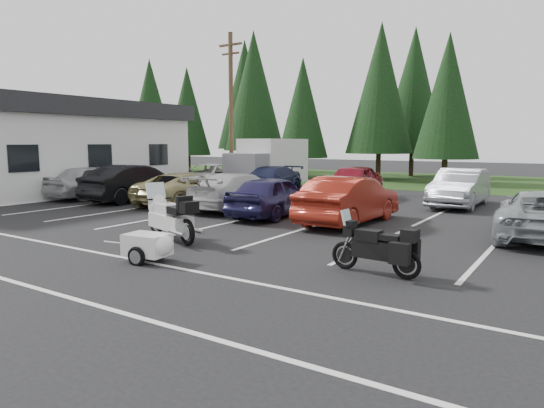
% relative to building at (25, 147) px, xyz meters
% --- Properties ---
extents(ground, '(120.00, 120.00, 0.00)m').
position_rel_building_xyz_m(ground, '(18.00, -4.00, -2.45)').
color(ground, black).
rests_on(ground, ground).
extents(grass_strip, '(80.00, 16.00, 0.01)m').
position_rel_building_xyz_m(grass_strip, '(18.00, 20.00, -2.45)').
color(grass_strip, '#1B3210').
rests_on(grass_strip, ground).
extents(building, '(10.60, 15.60, 4.90)m').
position_rel_building_xyz_m(building, '(0.00, 0.00, 0.00)').
color(building, silver).
rests_on(building, ground).
extents(utility_pole, '(1.60, 0.26, 9.00)m').
position_rel_building_xyz_m(utility_pole, '(8.00, 8.00, 2.25)').
color(utility_pole, '#473321').
rests_on(utility_pole, ground).
extents(box_truck, '(2.40, 5.60, 2.90)m').
position_rel_building_xyz_m(box_truck, '(10.00, 8.50, -1.00)').
color(box_truck, silver).
rests_on(box_truck, ground).
extents(stall_markings, '(32.00, 16.00, 0.01)m').
position_rel_building_xyz_m(stall_markings, '(18.00, -2.00, -2.45)').
color(stall_markings, silver).
rests_on(stall_markings, ground).
extents(conifer_0, '(4.58, 4.58, 10.66)m').
position_rel_building_xyz_m(conifer_0, '(-10.00, 18.50, 3.78)').
color(conifer_0, '#332316').
rests_on(conifer_0, ground).
extents(conifer_1, '(3.96, 3.96, 9.22)m').
position_rel_building_xyz_m(conifer_1, '(-4.00, 17.20, 2.94)').
color(conifer_1, '#332316').
rests_on(conifer_1, ground).
extents(conifer_2, '(5.10, 5.10, 11.89)m').
position_rel_building_xyz_m(conifer_2, '(2.00, 18.80, 4.50)').
color(conifer_2, '#332316').
rests_on(conifer_2, ground).
extents(conifer_3, '(3.87, 3.87, 9.02)m').
position_rel_building_xyz_m(conifer_3, '(7.50, 17.40, 2.82)').
color(conifer_3, '#332316').
rests_on(conifer_3, ground).
extents(conifer_4, '(4.80, 4.80, 11.17)m').
position_rel_building_xyz_m(conifer_4, '(13.00, 18.90, 4.08)').
color(conifer_4, '#332316').
rests_on(conifer_4, ground).
extents(conifer_5, '(4.14, 4.14, 9.63)m').
position_rel_building_xyz_m(conifer_5, '(18.00, 17.60, 3.18)').
color(conifer_5, '#332316').
rests_on(conifer_5, ground).
extents(conifer_back_a, '(5.28, 5.28, 12.30)m').
position_rel_building_xyz_m(conifer_back_a, '(-2.00, 23.00, 4.74)').
color(conifer_back_a, '#332316').
rests_on(conifer_back_a, ground).
extents(conifer_back_b, '(4.97, 4.97, 11.58)m').
position_rel_building_xyz_m(conifer_back_b, '(14.00, 23.50, 4.32)').
color(conifer_back_b, '#332316').
rests_on(conifer_back_b, ground).
extents(car_near_0, '(1.99, 4.83, 1.64)m').
position_rel_building_xyz_m(car_near_0, '(5.84, 0.04, -1.63)').
color(car_near_0, '#B0B1B5').
rests_on(car_near_0, ground).
extents(car_near_1, '(1.85, 5.11, 1.68)m').
position_rel_building_xyz_m(car_near_1, '(8.33, 0.32, -1.61)').
color(car_near_1, black).
rests_on(car_near_1, ground).
extents(car_near_2, '(2.64, 5.20, 1.41)m').
position_rel_building_xyz_m(car_near_2, '(11.35, 0.55, -1.75)').
color(car_near_2, '#8B8151').
rests_on(car_near_2, ground).
extents(car_near_3, '(2.08, 5.09, 1.48)m').
position_rel_building_xyz_m(car_near_3, '(14.16, 0.65, -1.71)').
color(car_near_3, '#B9B8B7').
rests_on(car_near_3, ground).
extents(car_near_4, '(2.06, 4.53, 1.51)m').
position_rel_building_xyz_m(car_near_4, '(16.26, -0.19, -1.70)').
color(car_near_4, '#1D1A42').
rests_on(car_near_4, ground).
extents(car_near_5, '(1.81, 4.85, 1.58)m').
position_rel_building_xyz_m(car_near_5, '(19.25, -0.13, -1.66)').
color(car_near_5, maroon).
rests_on(car_near_5, ground).
extents(car_near_6, '(2.68, 5.08, 1.36)m').
position_rel_building_xyz_m(car_near_6, '(24.83, 0.44, -1.77)').
color(car_near_6, gray).
rests_on(car_near_6, ground).
extents(car_far_0, '(3.02, 5.61, 1.50)m').
position_rel_building_xyz_m(car_far_0, '(7.93, 5.93, -1.70)').
color(car_far_0, silver).
rests_on(car_far_0, ground).
extents(car_far_1, '(2.26, 5.02, 1.43)m').
position_rel_building_xyz_m(car_far_1, '(11.70, 6.39, -1.74)').
color(car_far_1, '#171C39').
rests_on(car_far_1, ground).
extents(car_far_2, '(2.37, 5.00, 1.65)m').
position_rel_building_xyz_m(car_far_2, '(16.52, 6.30, -1.62)').
color(car_far_2, maroon).
rests_on(car_far_2, ground).
extents(car_far_3, '(1.69, 4.83, 1.59)m').
position_rel_building_xyz_m(car_far_3, '(21.35, 6.48, -1.65)').
color(car_far_3, gray).
rests_on(car_far_3, ground).
extents(touring_motorcycle, '(2.97, 1.72, 1.57)m').
position_rel_building_xyz_m(touring_motorcycle, '(16.28, -5.39, -1.66)').
color(touring_motorcycle, silver).
rests_on(touring_motorcycle, ground).
extents(cargo_trailer, '(1.51, 0.98, 0.65)m').
position_rel_building_xyz_m(cargo_trailer, '(17.58, -7.44, -2.12)').
color(cargo_trailer, white).
rests_on(cargo_trailer, ground).
extents(adventure_motorcycle, '(2.20, 0.87, 1.32)m').
position_rel_building_xyz_m(adventure_motorcycle, '(22.28, -5.62, -1.79)').
color(adventure_motorcycle, black).
rests_on(adventure_motorcycle, ground).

